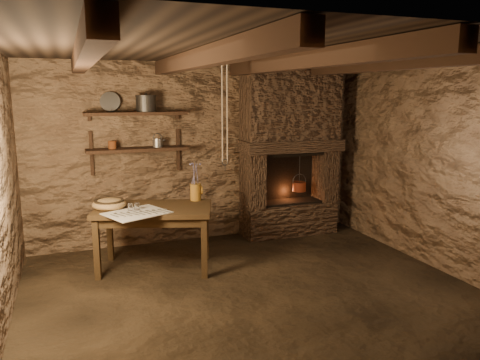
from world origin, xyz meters
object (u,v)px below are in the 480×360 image
object	(u,v)px
iron_stockpot	(146,104)
red_pot	(299,186)
work_table	(154,236)
stoneware_jug	(196,184)
wooden_bowl	(109,204)

from	to	relation	value
iron_stockpot	red_pot	distance (m)	2.41
work_table	stoneware_jug	size ratio (longest dim) A/B	3.16
wooden_bowl	red_pot	size ratio (longest dim) A/B	0.70
work_table	red_pot	size ratio (longest dim) A/B	2.68
work_table	red_pot	distance (m)	2.31
wooden_bowl	iron_stockpot	size ratio (longest dim) A/B	1.54
red_pot	work_table	bearing A→B (deg)	-163.14
wooden_bowl	iron_stockpot	bearing A→B (deg)	50.64
work_table	wooden_bowl	bearing A→B (deg)	-174.85
stoneware_jug	iron_stockpot	size ratio (longest dim) A/B	1.86
work_table	iron_stockpot	world-z (taller)	iron_stockpot
stoneware_jug	iron_stockpot	distance (m)	1.21
iron_stockpot	stoneware_jug	bearing A→B (deg)	-54.11
work_table	iron_stockpot	size ratio (longest dim) A/B	5.89
stoneware_jug	red_pot	xyz separation A→B (m)	(1.65, 0.51, -0.23)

